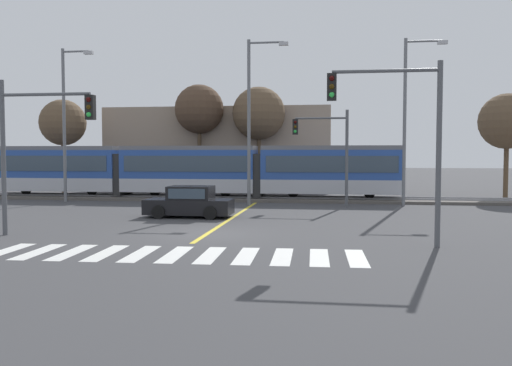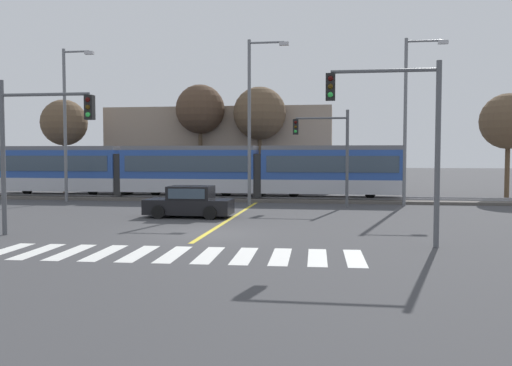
{
  "view_description": "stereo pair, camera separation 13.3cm",
  "coord_description": "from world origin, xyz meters",
  "px_view_note": "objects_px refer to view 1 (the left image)",
  "views": [
    {
      "loc": [
        4.76,
        -20.26,
        3.09
      ],
      "look_at": [
        0.93,
        6.94,
        1.6
      ],
      "focal_mm": 38.0,
      "sensor_mm": 36.0,
      "label": 1
    },
    {
      "loc": [
        4.89,
        -20.24,
        3.09
      ],
      "look_at": [
        0.93,
        6.94,
        1.6
      ],
      "focal_mm": 38.0,
      "sensor_mm": 36.0,
      "label": 2
    }
  ],
  "objects_px": {
    "bare_tree_east": "(259,114)",
    "street_lamp_east": "(408,112)",
    "street_lamp_west": "(66,117)",
    "bare_tree_far_east": "(507,122)",
    "traffic_light_near_left": "(34,134)",
    "traffic_light_near_right": "(400,123)",
    "sedan_crossing": "(189,203)",
    "bare_tree_west": "(199,110)",
    "traffic_light_far_right": "(328,143)",
    "street_lamp_centre": "(252,112)",
    "light_rail_tram": "(190,169)",
    "bare_tree_far_west": "(63,123)"
  },
  "relations": [
    {
      "from": "sedan_crossing",
      "to": "street_lamp_centre",
      "type": "relative_size",
      "value": 0.43
    },
    {
      "from": "traffic_light_near_right",
      "to": "bare_tree_west",
      "type": "relative_size",
      "value": 0.72
    },
    {
      "from": "street_lamp_centre",
      "to": "bare_tree_west",
      "type": "height_order",
      "value": "street_lamp_centre"
    },
    {
      "from": "traffic_light_far_right",
      "to": "street_lamp_east",
      "type": "bearing_deg",
      "value": 13.26
    },
    {
      "from": "traffic_light_near_left",
      "to": "street_lamp_centre",
      "type": "distance_m",
      "value": 14.83
    },
    {
      "from": "street_lamp_east",
      "to": "bare_tree_east",
      "type": "height_order",
      "value": "street_lamp_east"
    },
    {
      "from": "light_rail_tram",
      "to": "traffic_light_near_right",
      "type": "distance_m",
      "value": 20.97
    },
    {
      "from": "street_lamp_west",
      "to": "bare_tree_east",
      "type": "bearing_deg",
      "value": 37.83
    },
    {
      "from": "light_rail_tram",
      "to": "traffic_light_far_right",
      "type": "bearing_deg",
      "value": -21.86
    },
    {
      "from": "street_lamp_west",
      "to": "bare_tree_west",
      "type": "xyz_separation_m",
      "value": [
        6.47,
        8.87,
        1.08
      ]
    },
    {
      "from": "street_lamp_east",
      "to": "bare_tree_east",
      "type": "bearing_deg",
      "value": 140.62
    },
    {
      "from": "bare_tree_east",
      "to": "bare_tree_west",
      "type": "bearing_deg",
      "value": 177.8
    },
    {
      "from": "bare_tree_east",
      "to": "traffic_light_near_left",
      "type": "bearing_deg",
      "value": -103.6
    },
    {
      "from": "street_lamp_east",
      "to": "traffic_light_near_left",
      "type": "bearing_deg",
      "value": -137.51
    },
    {
      "from": "sedan_crossing",
      "to": "traffic_light_near_left",
      "type": "relative_size",
      "value": 0.72
    },
    {
      "from": "traffic_light_near_left",
      "to": "street_lamp_east",
      "type": "height_order",
      "value": "street_lamp_east"
    },
    {
      "from": "traffic_light_near_right",
      "to": "bare_tree_far_west",
      "type": "relative_size",
      "value": 0.84
    },
    {
      "from": "street_lamp_centre",
      "to": "light_rail_tram",
      "type": "bearing_deg",
      "value": 144.36
    },
    {
      "from": "traffic_light_far_right",
      "to": "sedan_crossing",
      "type": "bearing_deg",
      "value": -135.84
    },
    {
      "from": "traffic_light_near_right",
      "to": "bare_tree_east",
      "type": "distance_m",
      "value": 24.23
    },
    {
      "from": "street_lamp_centre",
      "to": "bare_tree_west",
      "type": "bearing_deg",
      "value": 121.02
    },
    {
      "from": "light_rail_tram",
      "to": "bare_tree_far_west",
      "type": "xyz_separation_m",
      "value": [
        -11.26,
        4.18,
        3.43
      ]
    },
    {
      "from": "traffic_light_near_left",
      "to": "street_lamp_centre",
      "type": "relative_size",
      "value": 0.59
    },
    {
      "from": "sedan_crossing",
      "to": "street_lamp_east",
      "type": "distance_m",
      "value": 14.43
    },
    {
      "from": "street_lamp_west",
      "to": "bare_tree_far_east",
      "type": "height_order",
      "value": "street_lamp_west"
    },
    {
      "from": "street_lamp_centre",
      "to": "bare_tree_east",
      "type": "xyz_separation_m",
      "value": [
        -0.84,
        9.06,
        0.58
      ]
    },
    {
      "from": "bare_tree_west",
      "to": "bare_tree_far_east",
      "type": "height_order",
      "value": "bare_tree_west"
    },
    {
      "from": "sedan_crossing",
      "to": "traffic_light_near_left",
      "type": "bearing_deg",
      "value": -121.99
    },
    {
      "from": "traffic_light_near_left",
      "to": "bare_tree_far_east",
      "type": "xyz_separation_m",
      "value": [
        22.87,
        20.36,
        1.47
      ]
    },
    {
      "from": "traffic_light_near_right",
      "to": "street_lamp_centre",
      "type": "bearing_deg",
      "value": 116.89
    },
    {
      "from": "street_lamp_centre",
      "to": "bare_tree_far_west",
      "type": "distance_m",
      "value": 17.78
    },
    {
      "from": "bare_tree_far_east",
      "to": "bare_tree_east",
      "type": "bearing_deg",
      "value": 173.35
    },
    {
      "from": "traffic_light_near_left",
      "to": "bare_tree_west",
      "type": "height_order",
      "value": "bare_tree_west"
    },
    {
      "from": "street_lamp_west",
      "to": "bare_tree_far_east",
      "type": "xyz_separation_m",
      "value": [
        28.64,
        6.65,
        -0.16
      ]
    },
    {
      "from": "street_lamp_centre",
      "to": "street_lamp_east",
      "type": "relative_size",
      "value": 1.0
    },
    {
      "from": "traffic_light_near_left",
      "to": "street_lamp_east",
      "type": "xyz_separation_m",
      "value": [
        15.45,
        14.16,
        1.74
      ]
    },
    {
      "from": "traffic_light_far_right",
      "to": "bare_tree_east",
      "type": "height_order",
      "value": "bare_tree_east"
    },
    {
      "from": "traffic_light_near_right",
      "to": "street_lamp_east",
      "type": "xyz_separation_m",
      "value": [
        2.21,
        14.6,
        1.45
      ]
    },
    {
      "from": "traffic_light_near_left",
      "to": "bare_tree_west",
      "type": "distance_m",
      "value": 22.75
    },
    {
      "from": "traffic_light_near_right",
      "to": "street_lamp_east",
      "type": "distance_m",
      "value": 14.84
    },
    {
      "from": "street_lamp_west",
      "to": "light_rail_tram",
      "type": "bearing_deg",
      "value": 23.0
    },
    {
      "from": "sedan_crossing",
      "to": "traffic_light_near_left",
      "type": "height_order",
      "value": "traffic_light_near_left"
    },
    {
      "from": "traffic_light_far_right",
      "to": "traffic_light_near_right",
      "type": "bearing_deg",
      "value": -79.53
    },
    {
      "from": "sedan_crossing",
      "to": "street_lamp_east",
      "type": "xyz_separation_m",
      "value": [
        11.31,
        7.52,
        4.86
      ]
    },
    {
      "from": "bare_tree_far_west",
      "to": "bare_tree_west",
      "type": "relative_size",
      "value": 0.86
    },
    {
      "from": "street_lamp_east",
      "to": "bare_tree_far_east",
      "type": "xyz_separation_m",
      "value": [
        7.42,
        6.2,
        -0.27
      ]
    },
    {
      "from": "bare_tree_far_east",
      "to": "traffic_light_far_right",
      "type": "bearing_deg",
      "value": -148.9
    },
    {
      "from": "street_lamp_centre",
      "to": "street_lamp_east",
      "type": "height_order",
      "value": "street_lamp_centre"
    },
    {
      "from": "traffic_light_near_left",
      "to": "bare_tree_east",
      "type": "relative_size",
      "value": 0.71
    },
    {
      "from": "bare_tree_east",
      "to": "street_lamp_east",
      "type": "bearing_deg",
      "value": -39.38
    }
  ]
}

